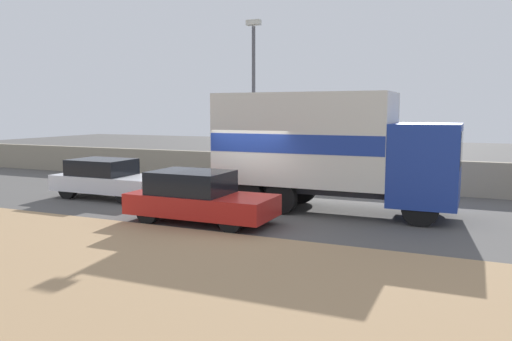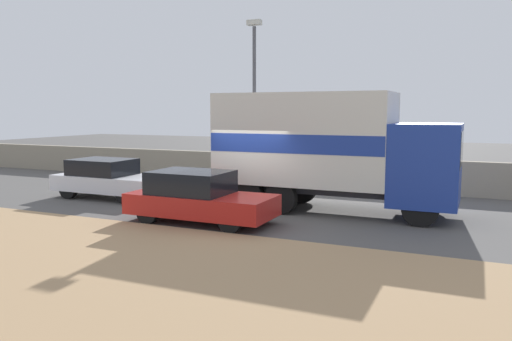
% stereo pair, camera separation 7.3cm
% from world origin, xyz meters
% --- Properties ---
extents(ground_plane, '(80.00, 80.00, 0.00)m').
position_xyz_m(ground_plane, '(0.00, 0.00, 0.00)').
color(ground_plane, '#514F4C').
extents(dirt_shoulder_foreground, '(60.00, 6.54, 0.04)m').
position_xyz_m(dirt_shoulder_foreground, '(0.00, -5.05, 0.02)').
color(dirt_shoulder_foreground, tan).
rests_on(dirt_shoulder_foreground, ground_plane).
extents(stone_wall_backdrop, '(60.00, 0.35, 1.28)m').
position_xyz_m(stone_wall_backdrop, '(0.00, 6.71, 0.64)').
color(stone_wall_backdrop, gray).
rests_on(stone_wall_backdrop, ground_plane).
extents(street_lamp, '(0.56, 0.28, 6.62)m').
position_xyz_m(street_lamp, '(-1.95, 5.65, 3.85)').
color(street_lamp, '#4C4C51').
rests_on(street_lamp, ground_plane).
extents(box_truck, '(7.22, 2.35, 3.62)m').
position_xyz_m(box_truck, '(2.03, 2.09, 2.00)').
color(box_truck, navy).
rests_on(box_truck, ground_plane).
extents(car_hatchback, '(4.08, 1.73, 1.43)m').
position_xyz_m(car_hatchback, '(-0.71, -0.89, 0.70)').
color(car_hatchback, '#B21E19').
rests_on(car_hatchback, ground_plane).
extents(car_sedan_second, '(4.02, 1.71, 1.38)m').
position_xyz_m(car_sedan_second, '(-5.65, 1.21, 0.70)').
color(car_sedan_second, silver).
rests_on(car_sedan_second, ground_plane).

